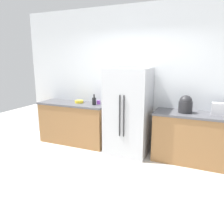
{
  "coord_description": "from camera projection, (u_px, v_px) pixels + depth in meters",
  "views": [
    {
      "loc": [
        1.33,
        -2.73,
        1.87
      ],
      "look_at": [
        -0.03,
        0.42,
        1.06
      ],
      "focal_mm": 35.49,
      "sensor_mm": 36.0,
      "label": 1
    }
  ],
  "objects": [
    {
      "name": "ground_plane",
      "position": [
        103.0,
        186.0,
        3.38
      ],
      "size": [
        10.96,
        10.96,
        0.0
      ],
      "primitive_type": "plane",
      "color": "beige"
    },
    {
      "name": "kitchen_back_panel",
      "position": [
        139.0,
        80.0,
        4.61
      ],
      "size": [
        5.48,
        0.1,
        2.95
      ],
      "primitive_type": "cube",
      "color": "silver",
      "rests_on": "ground_plane"
    },
    {
      "name": "counter_left",
      "position": [
        74.0,
        123.0,
        5.07
      ],
      "size": [
        1.59,
        0.61,
        0.94
      ],
      "color": "olive",
      "rests_on": "ground_plane"
    },
    {
      "name": "counter_right",
      "position": [
        198.0,
        139.0,
        4.05
      ],
      "size": [
        1.6,
        0.61,
        0.94
      ],
      "color": "olive",
      "rests_on": "ground_plane"
    },
    {
      "name": "refrigerator",
      "position": [
        128.0,
        112.0,
        4.41
      ],
      "size": [
        0.83,
        0.73,
        1.73
      ],
      "color": "#B2B5BA",
      "rests_on": "ground_plane"
    },
    {
      "name": "toaster",
      "position": [
        220.0,
        109.0,
        3.84
      ],
      "size": [
        0.27,
        0.16,
        0.21
      ],
      "primitive_type": "cube",
      "color": "silver",
      "rests_on": "counter_right"
    },
    {
      "name": "rice_cooker",
      "position": [
        186.0,
        104.0,
        4.01
      ],
      "size": [
        0.25,
        0.25,
        0.32
      ],
      "color": "#262628",
      "rests_on": "counter_right"
    },
    {
      "name": "bottle_a",
      "position": [
        94.0,
        101.0,
        4.72
      ],
      "size": [
        0.08,
        0.08,
        0.23
      ],
      "color": "black",
      "rests_on": "counter_left"
    },
    {
      "name": "cup_a",
      "position": [
        98.0,
        102.0,
        4.82
      ],
      "size": [
        0.08,
        0.08,
        0.08
      ],
      "primitive_type": "cylinder",
      "color": "purple",
      "rests_on": "counter_left"
    },
    {
      "name": "bowl_a",
      "position": [
        79.0,
        102.0,
        4.96
      ],
      "size": [
        0.19,
        0.19,
        0.06
      ],
      "primitive_type": "cylinder",
      "color": "yellow",
      "rests_on": "counter_left"
    }
  ]
}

